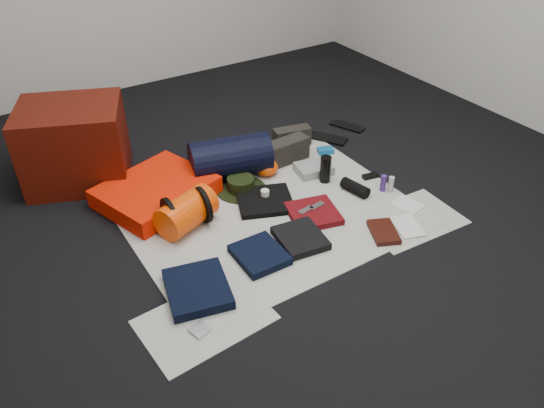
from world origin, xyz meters
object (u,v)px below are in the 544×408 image
compact_camera (320,162)px  paperback_book (384,232)px  sleeping_pad (156,191)px  navy_duffel (230,158)px  water_bottle (325,169)px  stuff_sack (187,212)px  red_cabinet (75,144)px

compact_camera → paperback_book: 0.81m
sleeping_pad → compact_camera: (1.08, -0.20, -0.04)m
navy_duffel → water_bottle: navy_duffel is taller
sleeping_pad → stuff_sack: stuff_sack is taller
sleeping_pad → navy_duffel: bearing=-0.4°
stuff_sack → sleeping_pad: bearing=97.2°
sleeping_pad → paperback_book: sleeping_pad is taller
water_bottle → compact_camera: bearing=61.8°
sleeping_pad → navy_duffel: size_ratio=1.24×
sleeping_pad → compact_camera: bearing=-10.6°
red_cabinet → paperback_book: 1.95m
navy_duffel → water_bottle: bearing=-24.8°
sleeping_pad → water_bottle: (0.99, -0.39, 0.03)m
red_cabinet → paperback_book: (1.24, -1.49, -0.23)m
red_cabinet → sleeping_pad: 0.61m
red_cabinet → stuff_sack: size_ratio=1.82×
stuff_sack → paperback_book: stuff_sack is taller
navy_duffel → paperback_book: navy_duffel is taller
stuff_sack → water_bottle: (0.94, -0.04, -0.01)m
sleeping_pad → water_bottle: size_ratio=3.55×
navy_duffel → paperback_book: bearing=-53.2°
red_cabinet → sleeping_pad: bearing=-35.0°
navy_duffel → compact_camera: size_ratio=5.79×
stuff_sack → paperback_book: (0.89, -0.65, -0.08)m
stuff_sack → compact_camera: size_ratio=3.81×
red_cabinet → water_bottle: 1.57m
red_cabinet → navy_duffel: size_ratio=1.20×
stuff_sack → compact_camera: 1.05m
navy_duffel → sleeping_pad: bearing=-166.2°
compact_camera → paperback_book: (-0.16, -0.80, -0.00)m
sleeping_pad → water_bottle: 1.06m
stuff_sack → red_cabinet: bearing=113.1°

